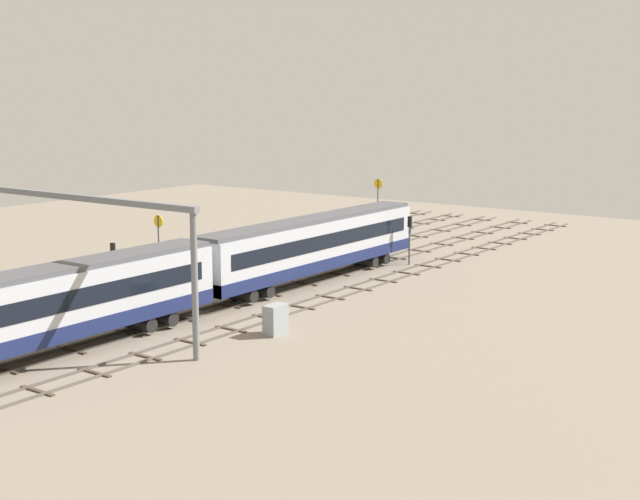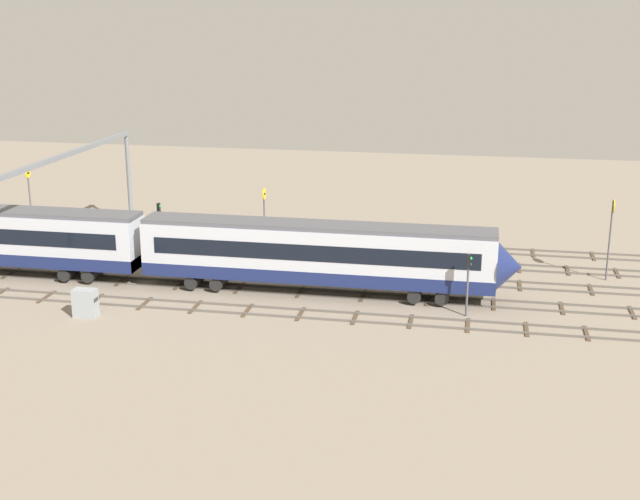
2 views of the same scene
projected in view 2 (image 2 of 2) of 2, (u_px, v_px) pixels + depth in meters
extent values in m
plane|color=gray|center=(255.00, 271.00, 62.79)|extent=(107.56, 107.56, 0.00)
cube|color=#59544C|center=(218.00, 312.00, 54.08)|extent=(91.56, 0.07, 0.16)
cube|color=#59544C|center=(224.00, 304.00, 55.43)|extent=(91.56, 0.07, 0.16)
cube|color=#473828|center=(46.00, 297.00, 56.99)|extent=(0.24, 2.40, 0.08)
cube|color=#473828|center=(95.00, 300.00, 56.36)|extent=(0.24, 2.40, 0.08)
cube|color=#473828|center=(145.00, 303.00, 55.72)|extent=(0.24, 2.40, 0.08)
cube|color=#473828|center=(195.00, 307.00, 55.09)|extent=(0.24, 2.40, 0.08)
cube|color=#473828|center=(247.00, 310.00, 54.45)|extent=(0.24, 2.40, 0.08)
cube|color=#473828|center=(300.00, 314.00, 53.82)|extent=(0.24, 2.40, 0.08)
cube|color=#473828|center=(355.00, 318.00, 53.18)|extent=(0.24, 2.40, 0.08)
cube|color=#473828|center=(411.00, 322.00, 52.54)|extent=(0.24, 2.40, 0.08)
cube|color=#473828|center=(468.00, 325.00, 51.91)|extent=(0.24, 2.40, 0.08)
cube|color=#473828|center=(526.00, 329.00, 51.27)|extent=(0.24, 2.40, 0.08)
cube|color=#473828|center=(587.00, 333.00, 50.64)|extent=(0.24, 2.40, 0.08)
cube|color=#59544C|center=(236.00, 291.00, 58.09)|extent=(91.56, 0.07, 0.16)
cube|color=#59544C|center=(242.00, 284.00, 59.44)|extent=(91.56, 0.07, 0.16)
cube|color=#473828|center=(11.00, 274.00, 61.92)|extent=(0.24, 2.40, 0.08)
cube|color=#473828|center=(66.00, 277.00, 61.14)|extent=(0.24, 2.40, 0.08)
cube|color=#473828|center=(122.00, 281.00, 60.35)|extent=(0.24, 2.40, 0.08)
cube|color=#473828|center=(180.00, 284.00, 59.56)|extent=(0.24, 2.40, 0.08)
cube|color=#473828|center=(239.00, 288.00, 58.77)|extent=(0.24, 2.40, 0.08)
cube|color=#473828|center=(300.00, 292.00, 57.99)|extent=(0.24, 2.40, 0.08)
cube|color=#473828|center=(363.00, 296.00, 57.20)|extent=(0.24, 2.40, 0.08)
cube|color=#473828|center=(427.00, 300.00, 56.41)|extent=(0.24, 2.40, 0.08)
cube|color=#473828|center=(494.00, 304.00, 55.63)|extent=(0.24, 2.40, 0.08)
cube|color=#473828|center=(562.00, 308.00, 54.84)|extent=(0.24, 2.40, 0.08)
cube|color=#473828|center=(632.00, 313.00, 54.05)|extent=(0.24, 2.40, 0.08)
cube|color=#59544C|center=(253.00, 272.00, 62.09)|extent=(91.56, 0.07, 0.16)
cube|color=#59544C|center=(258.00, 267.00, 63.45)|extent=(91.56, 0.07, 0.16)
cube|color=#473828|center=(18.00, 256.00, 66.26)|extent=(0.24, 2.40, 0.08)
cube|color=#473828|center=(75.00, 259.00, 65.39)|extent=(0.24, 2.40, 0.08)
cube|color=#473828|center=(134.00, 263.00, 64.52)|extent=(0.24, 2.40, 0.08)
cube|color=#473828|center=(194.00, 266.00, 63.65)|extent=(0.24, 2.40, 0.08)
cube|color=#473828|center=(255.00, 270.00, 62.78)|extent=(0.24, 2.40, 0.08)
cube|color=#473828|center=(319.00, 274.00, 61.91)|extent=(0.24, 2.40, 0.08)
cube|color=#473828|center=(384.00, 278.00, 61.04)|extent=(0.24, 2.40, 0.08)
cube|color=#473828|center=(451.00, 281.00, 60.17)|extent=(0.24, 2.40, 0.08)
cube|color=#473828|center=(520.00, 285.00, 59.30)|extent=(0.24, 2.40, 0.08)
cube|color=#473828|center=(591.00, 290.00, 58.43)|extent=(0.24, 2.40, 0.08)
cube|color=#59544C|center=(267.00, 256.00, 66.10)|extent=(91.56, 0.07, 0.16)
cube|color=#59544C|center=(271.00, 251.00, 67.45)|extent=(91.56, 0.07, 0.16)
cube|color=#473828|center=(5.00, 240.00, 70.92)|extent=(0.24, 2.40, 0.08)
cube|color=#473828|center=(44.00, 242.00, 70.28)|extent=(0.24, 2.40, 0.08)
cube|color=#473828|center=(83.00, 244.00, 69.65)|extent=(0.24, 2.40, 0.08)
cube|color=#473828|center=(123.00, 246.00, 69.01)|extent=(0.24, 2.40, 0.08)
cube|color=#473828|center=(164.00, 248.00, 68.38)|extent=(0.24, 2.40, 0.08)
cube|color=#473828|center=(205.00, 251.00, 67.74)|extent=(0.24, 2.40, 0.08)
cube|color=#473828|center=(248.00, 253.00, 67.11)|extent=(0.24, 2.40, 0.08)
cube|color=#473828|center=(291.00, 255.00, 66.47)|extent=(0.24, 2.40, 0.08)
cube|color=#473828|center=(335.00, 258.00, 65.83)|extent=(0.24, 2.40, 0.08)
cube|color=#473828|center=(379.00, 260.00, 65.20)|extent=(0.24, 2.40, 0.08)
cube|color=#473828|center=(425.00, 263.00, 64.56)|extent=(0.24, 2.40, 0.08)
cube|color=#473828|center=(472.00, 265.00, 63.93)|extent=(0.24, 2.40, 0.08)
cube|color=#473828|center=(519.00, 268.00, 63.29)|extent=(0.24, 2.40, 0.08)
cube|color=#473828|center=(568.00, 271.00, 62.66)|extent=(0.24, 2.40, 0.08)
cube|color=#473828|center=(617.00, 273.00, 62.02)|extent=(0.24, 2.40, 0.08)
cube|color=#59544C|center=(279.00, 242.00, 70.11)|extent=(91.56, 0.07, 0.16)
cube|color=#59544C|center=(283.00, 237.00, 71.46)|extent=(91.56, 0.07, 0.16)
cube|color=#473828|center=(8.00, 226.00, 75.34)|extent=(0.24, 2.40, 0.08)
cube|color=#473828|center=(55.00, 228.00, 74.51)|extent=(0.24, 2.40, 0.08)
cube|color=#473828|center=(103.00, 231.00, 73.69)|extent=(0.24, 2.40, 0.08)
cube|color=#473828|center=(153.00, 233.00, 72.86)|extent=(0.24, 2.40, 0.08)
cube|color=#473828|center=(203.00, 236.00, 72.03)|extent=(0.24, 2.40, 0.08)
cube|color=#473828|center=(255.00, 239.00, 71.21)|extent=(0.24, 2.40, 0.08)
cube|color=#473828|center=(308.00, 241.00, 70.38)|extent=(0.24, 2.40, 0.08)
cube|color=#473828|center=(362.00, 244.00, 69.55)|extent=(0.24, 2.40, 0.08)
cube|color=#473828|center=(418.00, 247.00, 68.73)|extent=(0.24, 2.40, 0.08)
cube|color=#473828|center=(475.00, 250.00, 67.90)|extent=(0.24, 2.40, 0.08)
cube|color=#473828|center=(533.00, 253.00, 67.08)|extent=(0.24, 2.40, 0.08)
cube|color=#473828|center=(593.00, 256.00, 66.25)|extent=(0.24, 2.40, 0.08)
cube|color=#B7BCC6|center=(316.00, 253.00, 57.00)|extent=(24.00, 2.90, 3.60)
cube|color=navy|center=(316.00, 272.00, 57.38)|extent=(24.00, 2.94, 0.90)
cube|color=#4C4C51|center=(316.00, 226.00, 56.45)|extent=(24.00, 2.50, 0.30)
cube|color=black|center=(312.00, 253.00, 55.50)|extent=(22.00, 0.04, 1.10)
cube|color=black|center=(320.00, 242.00, 58.26)|extent=(22.00, 0.04, 1.10)
cylinder|color=black|center=(197.00, 278.00, 59.17)|extent=(0.90, 2.70, 0.90)
cylinder|color=black|center=(221.00, 279.00, 58.85)|extent=(0.90, 2.70, 0.90)
cylinder|color=black|center=(416.00, 291.00, 56.40)|extent=(0.90, 2.70, 0.90)
cylinder|color=black|center=(443.00, 293.00, 56.08)|extent=(0.90, 2.70, 0.90)
cylinder|color=black|center=(72.00, 270.00, 60.88)|extent=(0.90, 2.70, 0.90)
cylinder|color=black|center=(95.00, 271.00, 60.55)|extent=(0.90, 2.70, 0.90)
cone|color=navy|center=(509.00, 267.00, 54.74)|extent=(1.60, 3.24, 3.24)
cylinder|color=slate|center=(129.00, 180.00, 75.00)|extent=(0.36, 0.36, 8.03)
cube|color=slate|center=(65.00, 155.00, 63.23)|extent=(0.40, 23.07, 0.35)
cylinder|color=#4C4C51|center=(30.00, 202.00, 71.70)|extent=(0.12, 0.12, 5.79)
cylinder|color=yellow|center=(28.00, 173.00, 70.99)|extent=(0.05, 0.81, 0.81)
cube|color=black|center=(28.00, 173.00, 70.98)|extent=(0.02, 0.36, 0.12)
cylinder|color=#4C4C51|center=(609.00, 241.00, 59.76)|extent=(0.12, 0.12, 5.90)
cylinder|color=yellow|center=(614.00, 206.00, 59.05)|extent=(0.05, 0.96, 0.96)
cube|color=black|center=(614.00, 206.00, 59.04)|extent=(0.02, 0.43, 0.12)
cylinder|color=#4C4C51|center=(264.00, 219.00, 67.83)|extent=(0.12, 0.12, 4.96)
cylinder|color=yellow|center=(264.00, 194.00, 67.25)|extent=(0.05, 0.94, 0.94)
cube|color=black|center=(265.00, 194.00, 67.25)|extent=(0.02, 0.42, 0.12)
cylinder|color=#4C4C51|center=(160.00, 235.00, 66.16)|extent=(0.14, 0.14, 3.33)
cube|color=black|center=(159.00, 209.00, 65.56)|extent=(0.20, 0.32, 0.90)
sphere|color=green|center=(160.00, 206.00, 65.49)|extent=(0.20, 0.20, 0.20)
sphere|color=#262626|center=(160.00, 211.00, 65.60)|extent=(0.20, 0.20, 0.20)
cylinder|color=#4C4C51|center=(467.00, 292.00, 53.15)|extent=(0.14, 0.14, 3.19)
cube|color=black|center=(469.00, 261.00, 52.58)|extent=(0.20, 0.32, 0.90)
sphere|color=green|center=(471.00, 258.00, 52.50)|extent=(0.20, 0.20, 0.20)
sphere|color=#262626|center=(470.00, 264.00, 52.61)|extent=(0.20, 0.20, 0.20)
cube|color=gray|center=(85.00, 303.00, 53.26)|extent=(1.47, 0.87, 1.82)
cube|color=#333333|center=(96.00, 300.00, 53.05)|extent=(0.02, 0.61, 0.24)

